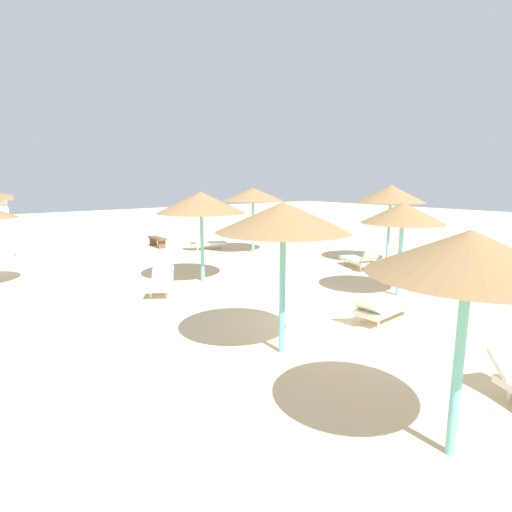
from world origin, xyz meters
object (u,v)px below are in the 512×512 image
Objects in this scene: lounger_1 at (206,243)px; lounger_2 at (161,281)px; bench_1 at (246,230)px; bench_0 at (157,240)px; parasol_1 at (253,195)px; parasol_2 at (201,203)px; lounger_3 at (381,308)px; parasol_8 at (283,218)px; parasol_0 at (391,194)px; parasol_4 at (469,254)px; parasol_3 at (403,213)px; lounger_0 at (360,260)px.

lounger_1 is 1.02× the size of lounger_2.
lounger_1 is 5.19m from bench_1.
lounger_2 is 8.47m from bench_0.
lounger_2 reaches higher than bench_1.
parasol_1 is 6.11m from bench_1.
parasol_2 is at bearing -134.74° from bench_1.
bench_1 is at bearing 45.26° from parasol_2.
lounger_1 is 1.04× the size of lounger_3.
lounger_3 is at bearing -2.80° from parasol_8.
parasol_4 is at bearing -142.65° from parasol_0.
parasol_2 is 11.32m from bench_1.
parasol_1 is 7.58m from lounger_2.
parasol_3 is at bearing -88.81° from lounger_1.
parasol_2 is 7.94m from bench_0.
parasol_2 is 6.63m from lounger_1.
parasol_8 is at bearing 83.64° from parasol_4.
bench_1 is (9.96, 17.26, -2.15)m from parasol_4.
parasol_2 is (-4.63, -3.20, -0.07)m from parasol_1.
parasol_2 is 1.49× the size of lounger_0.
parasol_0 reaches higher than lounger_3.
lounger_0 is (2.11, 2.97, -2.06)m from parasol_3.
parasol_4 is 3.54m from parasol_8.
lounger_2 is at bearing 169.32° from parasol_0.
parasol_2 is 1.53× the size of lounger_3.
lounger_1 is (-1.29, 2.05, -2.34)m from parasol_1.
lounger_3 reaches higher than bench_1.
bench_0 is (3.99, 16.78, -2.15)m from parasol_4.
lounger_0 is 7.52m from lounger_2.
parasol_3 is at bearing -42.05° from lounger_2.
parasol_3 is 1.36× the size of lounger_0.
lounger_3 is (1.29, -6.01, -2.27)m from parasol_2.
lounger_1 is (-0.21, 10.27, -2.07)m from parasol_3.
bench_1 is at bearing 71.75° from parasol_3.
lounger_2 is at bearing -114.31° from bench_0.
parasol_0 is 5.96m from parasol_1.
lounger_2 is (0.50, 9.06, -2.19)m from parasol_4.
bench_1 is (0.35, 9.92, -2.41)m from parasol_0.
bench_1 is at bearing 55.14° from parasol_8.
parasol_0 reaches higher than parasol_2.
parasol_1 is at bearing 101.10° from lounger_0.
lounger_3 is at bearing -100.34° from lounger_1.
parasol_1 reaches higher than bench_0.
parasol_0 reaches higher than bench_1.
parasol_0 reaches higher than parasol_4.
lounger_1 is (5.50, 14.63, -2.18)m from parasol_4.
parasol_3 is at bearing 37.38° from parasol_4.
lounger_1 reaches higher than bench_0.
parasol_8 is 1.46× the size of lounger_1.
lounger_2 is (-5.00, -5.57, -0.01)m from lounger_1.
parasol_1 is 1.97× the size of bench_1.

